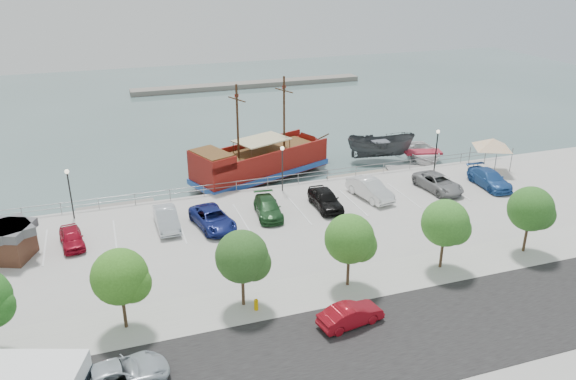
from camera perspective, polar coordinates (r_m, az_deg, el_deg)
name	(u,v)px	position (r m, az deg, el deg)	size (l,w,h in m)	color
ground	(307,231)	(46.22, 1.98, -4.18)	(160.00, 160.00, 0.00)	#435C5A
street	(408,336)	(33.45, 12.06, -14.30)	(100.00, 8.00, 0.04)	black
sidewalk	(361,282)	(37.75, 7.45, -9.26)	(100.00, 4.00, 0.05)	#A9A7A0
seawall_railing	(278,181)	(52.31, -1.02, 0.96)	(50.00, 0.06, 1.00)	gray
far_shore	(249,85)	(98.87, -3.98, 10.63)	(40.00, 3.00, 0.80)	slate
pirate_ship	(270,160)	(56.92, -1.84, 3.03)	(16.83, 10.15, 10.48)	maroon
patrol_boat	(380,149)	(62.40, 9.38, 4.18)	(2.75, 7.32, 2.83)	#3F4145
speedboat	(422,155)	(63.27, 13.50, 3.46)	(5.11, 7.16, 1.48)	silver
dock_west	(116,209)	(51.97, -17.06, -1.84)	(6.74, 1.92, 0.38)	gray
dock_mid	(360,177)	(57.26, 7.36, 1.30)	(6.69, 1.91, 0.38)	gray
dock_east	(419,170)	(60.43, 13.16, 2.03)	(6.74, 1.92, 0.38)	gray
shed	(9,241)	(44.17, -26.51, -4.68)	(4.03, 4.03, 2.54)	#512F20
canopy_tent	(493,138)	(58.73, 20.13, 4.94)	(5.96, 5.96, 3.88)	slate
street_van	(117,376)	(30.35, -16.95, -17.61)	(2.36, 5.12, 1.42)	#B0B9C1
street_sedan	(351,315)	(33.47, 6.37, -12.49)	(1.38, 3.96, 1.31)	maroon
fire_hydrant	(256,304)	(34.61, -3.26, -11.50)	(0.28, 0.28, 0.80)	#CA9700
lamp_post_left	(69,185)	(48.16, -21.36, 0.46)	(0.36, 0.36, 4.28)	black
lamp_post_mid	(282,161)	(50.30, -0.58, 3.00)	(0.36, 0.36, 4.28)	black
lamp_post_right	(437,143)	(57.11, 14.89, 4.64)	(0.36, 0.36, 4.28)	black
tree_b	(123,278)	(32.88, -16.44, -8.60)	(3.30, 3.20, 5.00)	#473321
tree_c	(245,258)	(33.61, -4.43, -6.91)	(3.30, 3.20, 5.00)	#473321
tree_d	(352,240)	(35.73, 6.53, -5.10)	(3.30, 3.20, 5.00)	#473321
tree_e	(448,224)	(39.01, 15.90, -3.39)	(3.30, 3.20, 5.00)	#473321
tree_f	(533,210)	(43.18, 23.62, -1.90)	(3.30, 3.20, 5.00)	#473321
parked_car_a	(72,238)	(44.50, -21.12, -4.54)	(1.57, 3.90, 1.33)	maroon
parked_car_b	(167,219)	(45.22, -12.23, -2.87)	(1.62, 4.65, 1.53)	silver
parked_car_c	(213,219)	(44.69, -7.66, -2.89)	(2.44, 5.29, 1.47)	navy
parked_car_d	(268,208)	(46.27, -2.04, -1.82)	(1.95, 4.79, 1.39)	#204B24
parked_car_e	(325,199)	(47.71, 3.83, -0.92)	(1.94, 4.81, 1.64)	black
parked_car_f	(370,189)	(50.09, 8.34, 0.09)	(1.77, 5.09, 1.68)	silver
parked_car_g	(438,183)	(53.06, 15.01, 0.71)	(2.43, 5.27, 1.46)	gray
parked_car_h	(490,179)	(55.38, 19.80, 1.08)	(2.13, 5.24, 1.52)	#25549E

